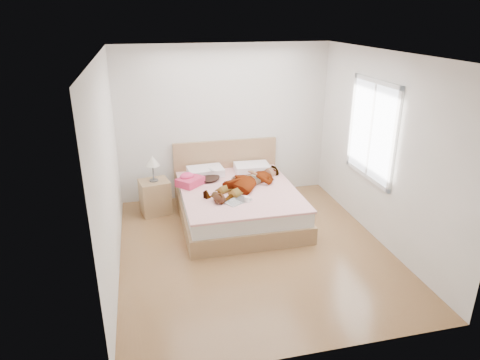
{
  "coord_description": "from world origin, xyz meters",
  "views": [
    {
      "loc": [
        -1.36,
        -4.96,
        3.06
      ],
      "look_at": [
        0.0,
        0.85,
        0.7
      ],
      "focal_mm": 32.0,
      "sensor_mm": 36.0,
      "label": 1
    }
  ],
  "objects_px": {
    "bed": "(237,201)",
    "coffee_mug": "(247,199)",
    "towel": "(189,180)",
    "nightstand": "(155,194)",
    "magazine": "(237,201)",
    "plush_toy": "(218,198)",
    "phone": "(211,170)",
    "woman": "(247,179)"
  },
  "relations": [
    {
      "from": "bed",
      "to": "coffee_mug",
      "type": "xyz_separation_m",
      "value": [
        0.02,
        -0.58,
        0.28
      ]
    },
    {
      "from": "towel",
      "to": "nightstand",
      "type": "xyz_separation_m",
      "value": [
        -0.54,
        0.2,
        -0.27
      ]
    },
    {
      "from": "bed",
      "to": "magazine",
      "type": "bearing_deg",
      "value": -103.06
    },
    {
      "from": "plush_toy",
      "to": "bed",
      "type": "bearing_deg",
      "value": 52.04
    },
    {
      "from": "towel",
      "to": "nightstand",
      "type": "height_order",
      "value": "nightstand"
    },
    {
      "from": "plush_toy",
      "to": "coffee_mug",
      "type": "bearing_deg",
      "value": -10.91
    },
    {
      "from": "towel",
      "to": "coffee_mug",
      "type": "distance_m",
      "value": 1.11
    },
    {
      "from": "towel",
      "to": "plush_toy",
      "type": "xyz_separation_m",
      "value": [
        0.32,
        -0.76,
        -0.01
      ]
    },
    {
      "from": "coffee_mug",
      "to": "nightstand",
      "type": "bearing_deg",
      "value": 140.9
    },
    {
      "from": "bed",
      "to": "nightstand",
      "type": "bearing_deg",
      "value": 160.05
    },
    {
      "from": "bed",
      "to": "magazine",
      "type": "xyz_separation_m",
      "value": [
        -0.12,
        -0.52,
        0.24
      ]
    },
    {
      "from": "magazine",
      "to": "phone",
      "type": "bearing_deg",
      "value": 102.91
    },
    {
      "from": "woman",
      "to": "coffee_mug",
      "type": "height_order",
      "value": "woman"
    },
    {
      "from": "woman",
      "to": "plush_toy",
      "type": "distance_m",
      "value": 0.76
    },
    {
      "from": "phone",
      "to": "plush_toy",
      "type": "bearing_deg",
      "value": -130.54
    },
    {
      "from": "towel",
      "to": "coffee_mug",
      "type": "relative_size",
      "value": 4.36
    },
    {
      "from": "coffee_mug",
      "to": "bed",
      "type": "bearing_deg",
      "value": 91.57
    },
    {
      "from": "nightstand",
      "to": "plush_toy",
      "type": "bearing_deg",
      "value": -47.79
    },
    {
      "from": "bed",
      "to": "phone",
      "type": "bearing_deg",
      "value": 128.62
    },
    {
      "from": "woman",
      "to": "bed",
      "type": "height_order",
      "value": "bed"
    },
    {
      "from": "woman",
      "to": "phone",
      "type": "bearing_deg",
      "value": -165.74
    },
    {
      "from": "plush_toy",
      "to": "towel",
      "type": "bearing_deg",
      "value": 113.22
    },
    {
      "from": "bed",
      "to": "magazine",
      "type": "height_order",
      "value": "bed"
    },
    {
      "from": "magazine",
      "to": "nightstand",
      "type": "bearing_deg",
      "value": 139.44
    },
    {
      "from": "phone",
      "to": "towel",
      "type": "xyz_separation_m",
      "value": [
        -0.38,
        -0.16,
        -0.09
      ]
    },
    {
      "from": "towel",
      "to": "magazine",
      "type": "distance_m",
      "value": 0.98
    },
    {
      "from": "woman",
      "to": "towel",
      "type": "relative_size",
      "value": 3.26
    },
    {
      "from": "magazine",
      "to": "nightstand",
      "type": "height_order",
      "value": "nightstand"
    },
    {
      "from": "woman",
      "to": "towel",
      "type": "distance_m",
      "value": 0.91
    },
    {
      "from": "magazine",
      "to": "coffee_mug",
      "type": "bearing_deg",
      "value": -24.23
    },
    {
      "from": "woman",
      "to": "bed",
      "type": "distance_m",
      "value": 0.38
    },
    {
      "from": "bed",
      "to": "coffee_mug",
      "type": "bearing_deg",
      "value": -88.43
    },
    {
      "from": "woman",
      "to": "towel",
      "type": "bearing_deg",
      "value": -142.2
    },
    {
      "from": "towel",
      "to": "plush_toy",
      "type": "height_order",
      "value": "towel"
    },
    {
      "from": "phone",
      "to": "bed",
      "type": "bearing_deg",
      "value": -88.45
    },
    {
      "from": "towel",
      "to": "nightstand",
      "type": "bearing_deg",
      "value": 159.74
    },
    {
      "from": "bed",
      "to": "towel",
      "type": "distance_m",
      "value": 0.82
    },
    {
      "from": "magazine",
      "to": "plush_toy",
      "type": "bearing_deg",
      "value": 176.38
    },
    {
      "from": "woman",
      "to": "phone",
      "type": "relative_size",
      "value": 17.9
    },
    {
      "from": "plush_toy",
      "to": "magazine",
      "type": "bearing_deg",
      "value": -3.62
    },
    {
      "from": "woman",
      "to": "nightstand",
      "type": "bearing_deg",
      "value": -144.2
    },
    {
      "from": "coffee_mug",
      "to": "towel",
      "type": "bearing_deg",
      "value": 131.2
    }
  ]
}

